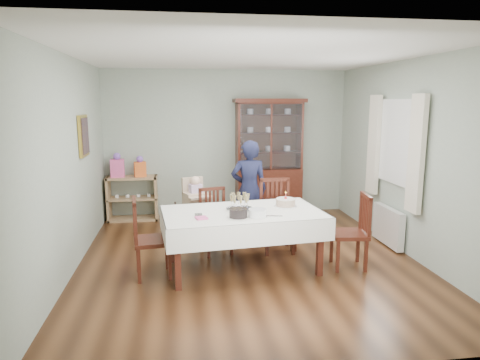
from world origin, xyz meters
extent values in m
plane|color=#593319|center=(0.00, 0.00, 0.00)|extent=(5.00, 5.00, 0.00)
plane|color=#9EAA99|center=(0.00, 2.50, 1.35)|extent=(4.50, 0.00, 4.50)
plane|color=#9EAA99|center=(-2.25, 0.00, 1.35)|extent=(0.00, 5.00, 5.00)
plane|color=#9EAA99|center=(2.25, 0.00, 1.35)|extent=(0.00, 5.00, 5.00)
plane|color=white|center=(0.00, 0.00, 2.70)|extent=(5.00, 5.00, 0.00)
cube|color=#491C12|center=(-0.12, -0.29, 0.72)|extent=(1.99, 1.23, 0.06)
cube|color=white|center=(-0.12, -0.29, 0.76)|extent=(2.10, 1.34, 0.01)
cube|color=#491C12|center=(0.75, 2.26, 0.45)|extent=(1.20, 0.45, 0.90)
cube|color=white|center=(0.75, 2.07, 1.50)|extent=(1.12, 0.01, 1.16)
cube|color=#491C12|center=(0.75, 2.26, 2.14)|extent=(1.30, 0.48, 0.07)
cube|color=tan|center=(-1.75, 2.28, 0.02)|extent=(0.90, 0.38, 0.04)
cube|color=tan|center=(-1.75, 2.28, 0.40)|extent=(0.90, 0.38, 0.03)
cube|color=tan|center=(-1.75, 2.28, 0.78)|extent=(0.90, 0.38, 0.04)
cube|color=tan|center=(-2.17, 2.28, 0.40)|extent=(0.04, 0.38, 0.80)
cube|color=tan|center=(-1.33, 2.28, 0.40)|extent=(0.04, 0.38, 0.80)
cube|color=gold|center=(-2.22, 0.80, 1.65)|extent=(0.04, 0.48, 0.58)
cube|color=white|center=(2.22, 0.30, 1.55)|extent=(0.04, 1.02, 1.22)
cube|color=silver|center=(2.16, -0.32, 1.45)|extent=(0.07, 0.30, 1.55)
cube|color=silver|center=(2.16, 0.92, 1.45)|extent=(0.07, 0.30, 1.55)
cube|color=white|center=(2.16, 0.30, 0.30)|extent=(0.10, 0.80, 0.55)
cube|color=#491C12|center=(-0.40, 0.35, 0.42)|extent=(0.49, 0.49, 0.05)
cube|color=#491C12|center=(-0.45, 0.53, 0.67)|extent=(0.39, 0.13, 0.48)
cube|color=#491C12|center=(0.47, 0.30, 0.47)|extent=(0.46, 0.46, 0.05)
cube|color=#491C12|center=(0.47, 0.50, 0.75)|extent=(0.44, 0.04, 0.55)
cube|color=#491C12|center=(-1.24, -0.37, 0.45)|extent=(0.49, 0.49, 0.05)
cube|color=#491C12|center=(-1.44, -0.39, 0.72)|extent=(0.09, 0.42, 0.52)
cube|color=#491C12|center=(1.24, -0.43, 0.44)|extent=(0.49, 0.49, 0.05)
cube|color=#491C12|center=(1.44, -0.46, 0.71)|extent=(0.09, 0.42, 0.51)
imported|color=#161931|center=(0.17, 0.98, 0.77)|extent=(0.58, 0.40, 1.55)
cube|color=tan|center=(-0.66, 0.92, 0.65)|extent=(0.41, 0.39, 0.24)
cube|color=tan|center=(-0.66, 0.92, 0.84)|extent=(0.33, 0.17, 0.27)
cube|color=tan|center=(-0.66, 0.92, 0.72)|extent=(0.38, 0.26, 0.03)
cube|color=silver|center=(-0.66, 0.92, 0.80)|extent=(0.21, 0.19, 0.18)
sphere|color=beige|center=(-0.66, 0.92, 0.94)|extent=(0.15, 0.15, 0.15)
cylinder|color=silver|center=(-0.15, -0.20, 0.77)|extent=(0.34, 0.34, 0.01)
torus|color=silver|center=(-0.15, -0.20, 0.78)|extent=(0.35, 0.35, 0.01)
cylinder|color=white|center=(0.47, -0.13, 0.77)|extent=(0.29, 0.29, 0.02)
cylinder|color=brown|center=(0.47, -0.13, 0.82)|extent=(0.25, 0.25, 0.09)
cylinder|color=silver|center=(0.47, -0.13, 0.87)|extent=(0.25, 0.25, 0.01)
cylinder|color=#F24C4C|center=(0.47, -0.13, 0.91)|extent=(0.01, 0.01, 0.07)
sphere|color=yellow|center=(0.47, -0.13, 0.95)|extent=(0.02, 0.02, 0.02)
cylinder|color=black|center=(-0.21, -0.55, 0.81)|extent=(0.24, 0.24, 0.10)
cylinder|color=white|center=(0.02, -0.57, 0.81)|extent=(0.27, 0.27, 0.09)
cube|color=#E95597|center=(-0.66, -0.56, 0.77)|extent=(0.16, 0.16, 0.02)
cube|color=silver|center=(0.17, -0.56, 0.77)|extent=(0.30, 0.10, 0.01)
cube|color=#E95597|center=(-1.99, 2.26, 0.96)|extent=(0.24, 0.16, 0.32)
sphere|color=#E533B2|center=(-1.99, 2.26, 1.17)|extent=(0.13, 0.13, 0.13)
cube|color=orange|center=(-1.59, 2.26, 0.93)|extent=(0.23, 0.18, 0.26)
sphere|color=#E533B2|center=(-1.59, 2.26, 1.11)|extent=(0.12, 0.12, 0.12)
camera|label=1|loc=(-0.90, -5.46, 2.13)|focal=32.00mm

